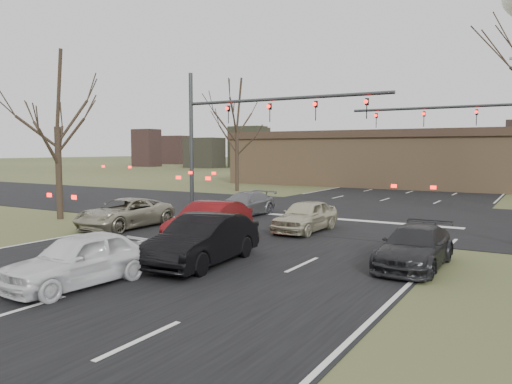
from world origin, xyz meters
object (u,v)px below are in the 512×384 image
Objects in this scene: mast_arm_far at (482,125)px; car_charcoal_sedan at (415,247)px; car_red_ahead at (209,222)px; car_white_sedan at (80,259)px; car_black_hatch at (203,240)px; car_grey_ahead at (244,204)px; car_silver_suv at (125,213)px; building at (451,159)px; mast_arm_near at (238,122)px; car_silver_ahead at (306,216)px.

mast_arm_far is 2.62× the size of car_charcoal_sedan.
car_charcoal_sedan is 0.92× the size of car_red_ahead.
car_white_sedan is at bearing -89.74° from car_red_ahead.
mast_arm_far is at bearing 70.70° from car_black_hatch.
car_red_ahead is at bearing 117.90° from car_black_hatch.
car_red_ahead is at bearing -66.63° from car_grey_ahead.
car_grey_ahead is (-3.50, 13.66, -0.07)m from car_white_sedan.
car_silver_suv is at bearing 146.36° from car_black_hatch.
car_silver_suv is at bearing -126.00° from mast_arm_far.
building is at bearing 91.54° from car_white_sedan.
car_white_sedan is 0.89× the size of car_red_ahead.
mast_arm_far is at bearing 41.22° from mast_arm_near.
mast_arm_near is 2.79× the size of car_grey_ahead.
car_white_sedan is 0.97× the size of car_charcoal_sedan.
car_grey_ahead is at bearing 104.93° from car_red_ahead.
car_black_hatch is at bearing -152.19° from car_charcoal_sedan.
building reaches higher than car_white_sedan.
car_silver_ahead is at bearing 23.15° from car_silver_suv.
car_silver_suv is 8.32m from car_black_hatch.
car_silver_ahead is at bearing 143.19° from car_charcoal_sedan.
car_white_sedan is (4.73, -14.98, -4.37)m from mast_arm_near.
mast_arm_near reaches higher than car_silver_suv.
car_red_ahead reaches higher than car_silver_suv.
mast_arm_near is at bearing -106.13° from building.
mast_arm_far is 19.00m from car_charcoal_sedan.
car_charcoal_sedan is at bearing -4.80° from car_silver_suv.
car_white_sedan reaches higher than car_charcoal_sedan.
mast_arm_near and mast_arm_far have the same top height.
mast_arm_near is 16.31m from car_white_sedan.
car_white_sedan is 10.84m from car_silver_ahead.
car_charcoal_sedan is at bearing -36.16° from car_silver_ahead.
building is at bearing 98.16° from car_charcoal_sedan.
car_silver_suv reaches higher than car_charcoal_sedan.
car_grey_ahead is (-10.50, 7.16, 0.02)m from car_charcoal_sedan.
car_grey_ahead is 7.35m from car_red_ahead.
car_silver_suv is 1.13× the size of car_charcoal_sedan.
mast_arm_near is 15.17m from mast_arm_far.
car_black_hatch is (6.05, -11.42, -4.31)m from mast_arm_near.
car_grey_ahead is (1.23, -1.32, -4.44)m from mast_arm_near.
car_silver_suv is 1.17× the size of car_white_sedan.
car_black_hatch is 11.19m from car_grey_ahead.
car_grey_ahead is at bearing -46.99° from mast_arm_near.
car_red_ahead is (-0.81, 6.83, 0.06)m from car_white_sedan.
car_black_hatch is 1.07× the size of car_grey_ahead.
building is 10.01× the size of car_charcoal_sedan.
car_black_hatch reaches higher than car_grey_ahead.
car_silver_ahead is at bearing -28.71° from car_grey_ahead.
mast_arm_far is at bearing 49.93° from car_grey_ahead.
mast_arm_near reaches higher than car_red_ahead.
building is 3.50× the size of mast_arm_near.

